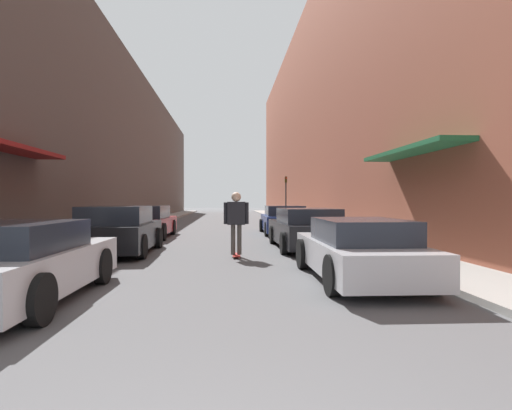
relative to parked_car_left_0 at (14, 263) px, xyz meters
name	(u,v)px	position (x,y,z in m)	size (l,w,h in m)	color
ground	(223,227)	(2.93, 16.85, -0.60)	(120.94, 120.94, 0.00)	#515154
curb_strip_left	(155,221)	(-1.93, 22.35, -0.54)	(1.80, 54.97, 0.12)	gray
curb_strip_right	(291,221)	(7.79, 22.35, -0.54)	(1.80, 54.97, 0.12)	gray
building_row_left	(112,146)	(-4.83, 22.35, 4.73)	(4.90, 54.97, 10.66)	#564C47
building_row_right	(330,117)	(10.69, 22.35, 7.04)	(4.90, 54.97, 15.28)	brown
parked_car_left_0	(14,263)	(0.00, 0.00, 0.00)	(2.00, 4.02, 1.22)	#B7B7BC
parked_car_left_1	(118,231)	(0.04, 5.55, 0.06)	(2.07, 4.01, 1.38)	black
parked_car_left_2	(148,222)	(-0.07, 10.42, 0.04)	(1.87, 4.44, 1.32)	maroon
parked_car_right_0	(358,250)	(5.73, 1.29, -0.01)	(1.85, 4.20, 1.19)	#B7B7BC
parked_car_right_1	(306,229)	(5.74, 6.38, 0.03)	(2.02, 4.63, 1.29)	black
parked_car_right_2	(284,220)	(5.80, 11.98, 0.03)	(2.00, 4.39, 1.29)	navy
skateboarder	(236,217)	(3.45, 4.56, 0.49)	(0.68, 0.78, 1.76)	#B2231E
traffic_light	(286,193)	(7.57, 23.27, 1.52)	(0.16, 0.22, 3.20)	#2D2D2D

